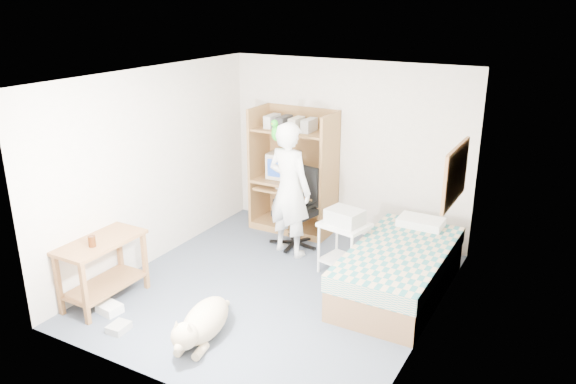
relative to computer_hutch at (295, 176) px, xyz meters
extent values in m
plane|color=#424C59|center=(0.70, -1.74, -0.82)|extent=(4.00, 4.00, 0.00)
cube|color=silver|center=(0.70, 0.26, 0.43)|extent=(3.60, 0.02, 2.50)
cube|color=silver|center=(2.50, -1.74, 0.43)|extent=(0.02, 4.00, 2.50)
cube|color=silver|center=(-1.10, -1.74, 0.43)|extent=(0.02, 4.00, 2.50)
cube|color=white|center=(0.70, -1.74, 1.68)|extent=(3.60, 4.00, 0.02)
cube|color=brown|center=(-0.58, -0.04, 0.08)|extent=(0.04, 0.60, 1.80)
cube|color=brown|center=(0.58, -0.04, 0.08)|extent=(0.04, 0.60, 1.80)
cube|color=brown|center=(0.00, 0.25, 0.08)|extent=(1.20, 0.02, 1.80)
cube|color=brown|center=(0.00, -0.04, -0.08)|extent=(1.12, 0.60, 0.04)
cube|color=brown|center=(0.00, -0.12, -0.18)|extent=(1.00, 0.50, 0.03)
cube|color=brown|center=(0.00, -0.04, 0.68)|extent=(1.12, 0.55, 0.03)
cube|color=brown|center=(0.00, -0.04, -0.77)|extent=(1.12, 0.60, 0.10)
cube|color=brown|center=(2.00, -1.14, -0.64)|extent=(1.00, 2.00, 0.36)
cube|color=#2C7576|center=(2.00, -1.14, -0.36)|extent=(1.02, 2.02, 0.20)
cube|color=white|center=(2.00, -0.34, -0.22)|extent=(0.55, 0.35, 0.12)
cube|color=brown|center=(-0.85, -2.94, -0.09)|extent=(0.50, 1.00, 0.04)
cube|color=brown|center=(-1.05, -3.39, -0.47)|extent=(0.05, 0.05, 0.70)
cube|color=brown|center=(-0.65, -3.39, -0.47)|extent=(0.05, 0.05, 0.70)
cube|color=brown|center=(-1.05, -2.49, -0.47)|extent=(0.05, 0.05, 0.70)
cube|color=brown|center=(-0.65, -2.49, -0.47)|extent=(0.05, 0.05, 0.70)
cube|color=brown|center=(-0.85, -2.94, -0.62)|extent=(0.46, 0.92, 0.03)
cube|color=#996844|center=(2.48, -0.84, 0.63)|extent=(0.03, 0.90, 0.60)
cube|color=brown|center=(2.47, -0.84, 0.94)|extent=(0.04, 0.94, 0.04)
cube|color=brown|center=(2.47, -0.84, 0.32)|extent=(0.04, 0.94, 0.04)
cylinder|color=black|center=(0.30, -0.54, -0.78)|extent=(0.61, 0.61, 0.06)
cylinder|color=black|center=(0.30, -0.54, -0.59)|extent=(0.06, 0.06, 0.41)
cube|color=black|center=(0.30, -0.54, -0.34)|extent=(0.55, 0.55, 0.08)
cube|color=black|center=(0.35, -0.31, 0.00)|extent=(0.43, 0.14, 0.56)
cube|color=black|center=(0.05, -0.49, -0.19)|extent=(0.10, 0.31, 0.04)
cube|color=black|center=(0.55, -0.59, -0.19)|extent=(0.10, 0.31, 0.04)
imported|color=white|center=(0.35, -0.79, 0.08)|extent=(0.73, 0.55, 1.81)
ellipsoid|color=#138513|center=(0.15, -0.77, 0.82)|extent=(0.13, 0.13, 0.21)
sphere|color=#138513|center=(0.15, -0.81, 0.95)|extent=(0.09, 0.09, 0.09)
cone|color=#D44E12|center=(0.14, -0.86, 0.95)|extent=(0.04, 0.05, 0.04)
cylinder|color=#138513|center=(0.16, -0.72, 0.69)|extent=(0.06, 0.15, 0.13)
ellipsoid|color=tan|center=(0.57, -2.94, -0.65)|extent=(0.52, 0.84, 0.36)
sphere|color=tan|center=(0.66, -3.37, -0.56)|extent=(0.26, 0.26, 0.26)
cone|color=tan|center=(0.60, -3.41, -0.44)|extent=(0.08, 0.08, 0.10)
cone|color=tan|center=(0.72, -3.38, -0.44)|extent=(0.08, 0.08, 0.10)
ellipsoid|color=tan|center=(0.68, -3.48, -0.60)|extent=(0.11, 0.16, 0.09)
cylinder|color=tan|center=(0.49, -2.53, -0.71)|extent=(0.11, 0.26, 0.13)
cube|color=white|center=(1.23, -0.98, -0.17)|extent=(0.64, 0.55, 0.04)
cube|color=white|center=(1.23, -0.98, -0.65)|extent=(0.59, 0.50, 0.03)
cylinder|color=white|center=(0.99, -1.17, -0.50)|extent=(0.03, 0.03, 0.65)
cylinder|color=white|center=(1.48, -1.17, -0.50)|extent=(0.03, 0.03, 0.65)
cylinder|color=white|center=(0.99, -0.79, -0.50)|extent=(0.03, 0.03, 0.65)
cylinder|color=white|center=(1.48, -0.79, -0.50)|extent=(0.03, 0.03, 0.65)
cube|color=#B0B1AC|center=(1.23, -0.98, -0.06)|extent=(0.48, 0.40, 0.18)
cube|color=beige|center=(-0.19, 0.01, 0.14)|extent=(0.43, 0.45, 0.38)
cube|color=navy|center=(-0.17, -0.20, 0.14)|extent=(0.32, 0.04, 0.26)
cube|color=beige|center=(0.04, -0.16, -0.15)|extent=(0.45, 0.16, 0.03)
cylinder|color=gold|center=(0.32, -0.09, 0.00)|extent=(0.08, 0.08, 0.12)
cylinder|color=#3F1D0A|center=(-0.80, -3.09, -0.01)|extent=(0.08, 0.08, 0.12)
cube|color=white|center=(-0.62, -3.11, -0.77)|extent=(0.27, 0.23, 0.10)
cube|color=#ACACA7|center=(-0.27, -3.33, -0.78)|extent=(0.19, 0.23, 0.08)
camera|label=1|loc=(3.73, -6.87, 2.47)|focal=35.00mm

